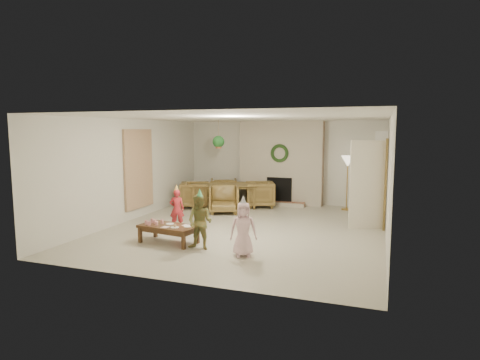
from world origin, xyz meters
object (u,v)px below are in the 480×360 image
at_px(dining_chair_left, 195,195).
at_px(dining_chair_far, 224,190).
at_px(child_red, 177,209).
at_px(child_pink, 243,229).
at_px(dining_table, 224,196).
at_px(dining_chair_right, 260,194).
at_px(coffee_table_top, 168,227).
at_px(dining_chair_near, 224,199).
at_px(child_plaid, 200,222).

bearing_deg(dining_chair_left, dining_chair_far, -45.00).
relative_size(child_red, child_pink, 0.93).
height_order(dining_chair_left, child_pink, child_pink).
height_order(dining_table, child_pink, child_pink).
xyz_separation_m(dining_chair_far, child_red, (0.27, -3.56, 0.08)).
height_order(dining_chair_left, child_red, child_red).
xyz_separation_m(dining_table, dining_chair_right, (0.97, 0.39, 0.04)).
bearing_deg(dining_chair_right, child_pink, -8.75).
xyz_separation_m(dining_table, coffee_table_top, (0.37, -3.89, -0.01)).
distance_m(dining_chair_near, coffee_table_top, 3.11).
relative_size(dining_chair_right, child_red, 0.90).
bearing_deg(coffee_table_top, dining_chair_left, 115.82).
height_order(coffee_table_top, child_pink, child_pink).
bearing_deg(dining_chair_right, dining_chair_far, -128.66).
relative_size(dining_table, coffee_table_top, 1.65).
bearing_deg(child_plaid, dining_chair_right, 94.69).
bearing_deg(dining_chair_far, dining_table, 90.00).
relative_size(dining_table, dining_chair_right, 2.34).
bearing_deg(dining_table, child_pink, -85.91).
relative_size(child_plaid, child_pink, 1.07).
xyz_separation_m(dining_chair_left, dining_chair_right, (1.75, 0.70, 0.00)).
relative_size(dining_chair_right, coffee_table_top, 0.70).
bearing_deg(dining_chair_near, dining_chair_far, 90.00).
relative_size(dining_table, child_pink, 1.96).
bearing_deg(dining_chair_right, dining_chair_left, -90.00).
xyz_separation_m(dining_table, dining_chair_far, (-0.31, 0.78, 0.04)).
xyz_separation_m(dining_chair_right, child_red, (-1.01, -3.17, 0.08)).
bearing_deg(dining_chair_far, dining_chair_left, 45.00).
height_order(dining_chair_near, dining_chair_left, same).
bearing_deg(dining_table, child_plaid, -96.17).
xyz_separation_m(dining_chair_near, child_plaid, (0.83, -3.29, 0.15)).
height_order(dining_table, child_plaid, child_plaid).
bearing_deg(coffee_table_top, dining_chair_far, 106.32).
height_order(dining_table, dining_chair_near, dining_chair_near).
height_order(dining_chair_far, child_pink, child_pink).
bearing_deg(coffee_table_top, dining_chair_right, 89.97).
xyz_separation_m(child_red, child_pink, (2.07, -1.42, 0.03)).
height_order(dining_table, child_red, child_red).
bearing_deg(dining_chair_near, dining_chair_right, 38.66).
xyz_separation_m(dining_chair_far, child_plaid, (1.45, -4.85, 0.15)).
distance_m(dining_chair_left, child_plaid, 4.22).
distance_m(dining_table, dining_chair_far, 0.84).
bearing_deg(child_pink, dining_chair_far, 91.45).
xyz_separation_m(dining_chair_far, coffee_table_top, (0.68, -4.67, -0.04)).
distance_m(child_red, child_pink, 2.51).
bearing_deg(dining_chair_right, child_red, -39.51).
distance_m(dining_table, child_red, 2.78).
bearing_deg(dining_chair_far, coffee_table_top, 76.47).
relative_size(dining_chair_near, dining_chair_far, 1.00).
height_order(dining_chair_near, child_plaid, child_plaid).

